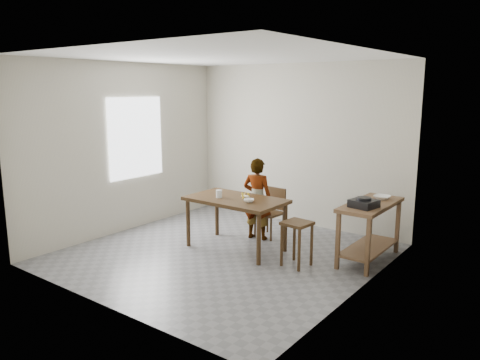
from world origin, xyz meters
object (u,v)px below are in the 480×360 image
Objects in this scene: child at (257,199)px; prep_counter at (369,232)px; dining_table at (236,224)px; stool at (297,244)px; dining_chair at (269,213)px.

prep_counter is at bearing 172.45° from child.
dining_table is 1.04m from stool.
prep_counter is 1.64m from dining_chair.
dining_chair is at bearing 177.95° from prep_counter.
child is 2.11× the size of stool.
prep_counter is at bearing 22.15° from dining_table.
dining_table is at bearing 80.54° from child.
child is 0.33m from dining_chair.
child is (-1.74, -0.13, 0.23)m from prep_counter.
prep_counter is 2.01× the size of stool.
child is at bearing 92.35° from dining_table.
dining_chair is at bearing 84.22° from dining_table.
prep_counter is 1.76m from child.
dining_table is 1.84× the size of dining_chair.
child is at bearing -113.43° from dining_chair.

